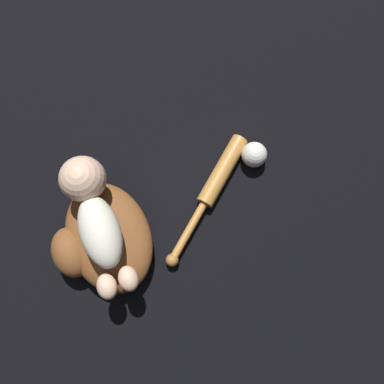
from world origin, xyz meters
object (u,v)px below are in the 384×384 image
(baby_figure, at_px, (94,212))
(baseball_glove, at_px, (103,239))
(baseball, at_px, (254,155))
(baseball_bat, at_px, (215,184))

(baby_figure, bearing_deg, baseball_glove, 173.80)
(baseball_glove, distance_m, baseball, 0.48)
(baseball_glove, bearing_deg, baby_figure, -6.20)
(baseball_bat, bearing_deg, baby_figure, 101.67)
(baseball, bearing_deg, baby_figure, 106.99)
(baseball_glove, relative_size, baseball_bat, 1.01)
(baseball_glove, xyz_separation_m, baby_figure, (0.05, -0.01, 0.10))
(baseball_glove, xyz_separation_m, baseball, (0.19, -0.45, -0.02))
(baseball_glove, distance_m, baseball_bat, 0.35)
(baby_figure, height_order, baseball, baby_figure)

